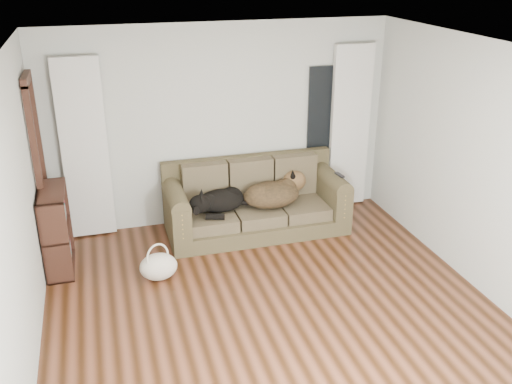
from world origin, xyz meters
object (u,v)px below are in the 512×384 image
object	(u,v)px
sofa	(256,199)
dog_shepherd	(274,194)
tote_bag	(158,266)
dog_black_lab	(218,201)
bookshelf	(56,228)

from	to	relation	value
sofa	dog_shepherd	world-z (taller)	sofa
sofa	tote_bag	bearing A→B (deg)	-148.03
sofa	dog_black_lab	xyz separation A→B (m)	(-0.50, -0.02, 0.03)
dog_shepherd	bookshelf	world-z (taller)	bookshelf
dog_black_lab	bookshelf	world-z (taller)	bookshelf
dog_shepherd	dog_black_lab	bearing A→B (deg)	-4.77
dog_black_lab	bookshelf	size ratio (longest dim) A/B	0.66
tote_bag	dog_black_lab	bearing A→B (deg)	43.78
dog_shepherd	tote_bag	xyz separation A→B (m)	(-1.61, -0.84, -0.33)
dog_black_lab	tote_bag	distance (m)	1.26
tote_bag	bookshelf	world-z (taller)	bookshelf
dog_shepherd	bookshelf	distance (m)	2.67
sofa	tote_bag	xyz separation A→B (m)	(-1.37, -0.86, -0.29)
sofa	tote_bag	size ratio (longest dim) A/B	5.46
dog_shepherd	tote_bag	bearing A→B (deg)	23.05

